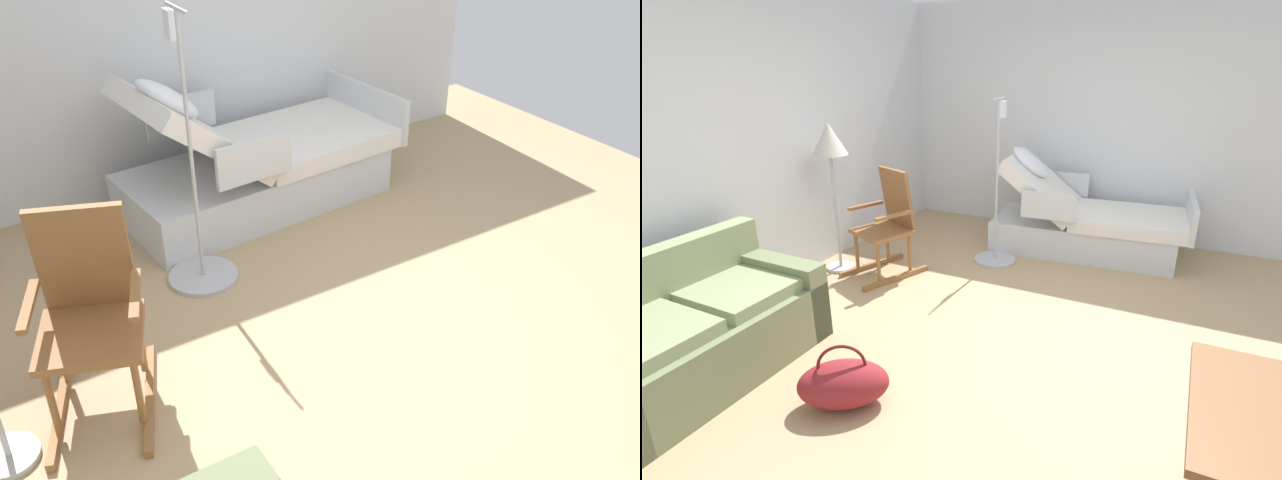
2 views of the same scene
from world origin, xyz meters
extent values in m
plane|color=tan|center=(0.00, 0.00, 0.00)|extent=(6.39, 6.39, 0.00)
cube|color=silver|center=(2.61, 0.00, 1.35)|extent=(0.10, 4.98, 2.70)
cube|color=silver|center=(1.91, -0.02, 0.17)|extent=(1.03, 2.00, 0.35)
cube|color=white|center=(1.95, -0.49, 0.42)|extent=(1.01, 1.23, 0.14)
cube|color=white|center=(1.87, 0.45, 0.71)|extent=(0.98, 0.91, 0.69)
ellipsoid|color=white|center=(1.86, 0.60, 0.96)|extent=(0.38, 0.49, 0.40)
cube|color=silver|center=(1.38, 0.24, 0.63)|extent=(0.08, 0.56, 0.28)
cube|color=silver|center=(2.39, 0.32, 0.63)|extent=(0.08, 0.56, 0.28)
cube|color=silver|center=(2.00, -1.09, 0.53)|extent=(0.95, 0.13, 0.36)
cylinder|color=black|center=(1.48, 0.74, 0.05)|extent=(0.10, 0.10, 0.10)
cylinder|color=black|center=(2.20, 0.80, 0.05)|extent=(0.10, 0.10, 0.10)
cylinder|color=black|center=(1.62, -0.85, 0.05)|extent=(0.10, 0.10, 0.10)
cylinder|color=black|center=(2.34, -0.79, 0.05)|extent=(0.10, 0.10, 0.10)
cube|color=brown|center=(0.49, 1.82, 0.03)|extent=(0.72, 0.31, 0.05)
cube|color=brown|center=(0.33, 1.42, 0.03)|extent=(0.72, 0.31, 0.05)
cylinder|color=brown|center=(0.17, 1.51, 0.25)|extent=(0.04, 0.04, 0.40)
cylinder|color=brown|center=(0.31, 1.86, 0.25)|extent=(0.04, 0.04, 0.40)
cylinder|color=brown|center=(0.51, 1.37, 0.25)|extent=(0.04, 0.04, 0.40)
cylinder|color=brown|center=(0.65, 1.73, 0.25)|extent=(0.04, 0.04, 0.40)
cube|color=brown|center=(0.41, 1.62, 0.45)|extent=(0.60, 0.61, 0.04)
cube|color=brown|center=(0.60, 1.55, 0.75)|extent=(0.27, 0.45, 0.60)
cube|color=brown|center=(0.31, 1.41, 0.67)|extent=(0.38, 0.18, 0.03)
cube|color=brown|center=(0.47, 1.84, 0.67)|extent=(0.38, 0.18, 0.03)
cylinder|color=#B2B5BA|center=(0.32, 2.10, 0.01)|extent=(0.28, 0.28, 0.03)
cylinder|color=#B2B5BA|center=(1.20, 0.73, 0.01)|extent=(0.44, 0.44, 0.03)
cylinder|color=#B2B5BA|center=(1.20, 0.73, 0.85)|extent=(0.02, 0.02, 1.65)
cube|color=#B2B5BA|center=(1.20, 0.73, 1.68)|extent=(0.28, 0.02, 0.02)
cube|color=white|center=(1.32, 0.73, 1.57)|extent=(0.09, 0.04, 0.16)
camera|label=1|loc=(-2.32, 2.09, 2.52)|focal=39.30mm
camera|label=2|loc=(-3.22, -1.01, 2.02)|focal=26.90mm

